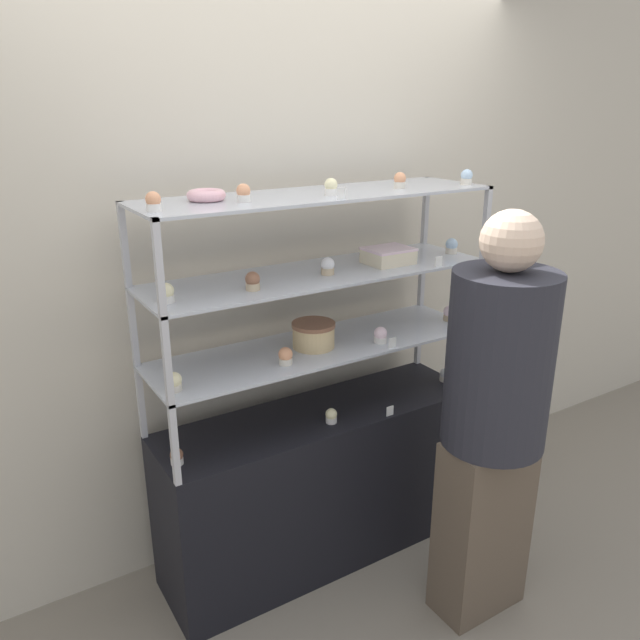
# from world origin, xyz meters

# --- Properties ---
(ground_plane) EXTENTS (20.00, 20.00, 0.00)m
(ground_plane) POSITION_xyz_m (0.00, 0.00, 0.00)
(ground_plane) COLOR gray
(back_wall) EXTENTS (8.00, 0.05, 2.60)m
(back_wall) POSITION_xyz_m (0.00, 0.35, 1.30)
(back_wall) COLOR beige
(back_wall) RESTS_ON ground_plane
(display_base) EXTENTS (1.46, 0.42, 0.74)m
(display_base) POSITION_xyz_m (0.00, 0.00, 0.37)
(display_base) COLOR black
(display_base) RESTS_ON ground_plane
(display_riser_lower) EXTENTS (1.46, 0.42, 0.32)m
(display_riser_lower) POSITION_xyz_m (0.00, 0.00, 1.04)
(display_riser_lower) COLOR #B7B7BC
(display_riser_lower) RESTS_ON display_base
(display_riser_middle) EXTENTS (1.46, 0.42, 0.32)m
(display_riser_middle) POSITION_xyz_m (0.00, 0.00, 1.35)
(display_riser_middle) COLOR #B7B7BC
(display_riser_middle) RESTS_ON display_riser_lower
(display_riser_upper) EXTENTS (1.46, 0.42, 0.32)m
(display_riser_upper) POSITION_xyz_m (0.00, 0.00, 1.67)
(display_riser_upper) COLOR #B7B7BC
(display_riser_upper) RESTS_ON display_riser_middle
(layer_cake_centerpiece) EXTENTS (0.18, 0.18, 0.11)m
(layer_cake_centerpiece) POSITION_xyz_m (-0.04, -0.01, 1.11)
(layer_cake_centerpiece) COLOR #DBBC84
(layer_cake_centerpiece) RESTS_ON display_riser_lower
(sheet_cake_frosted) EXTENTS (0.19, 0.16, 0.07)m
(sheet_cake_frosted) POSITION_xyz_m (0.32, -0.03, 1.41)
(sheet_cake_frosted) COLOR beige
(sheet_cake_frosted) RESTS_ON display_riser_middle
(cupcake_0) EXTENTS (0.05, 0.05, 0.06)m
(cupcake_0) POSITION_xyz_m (-0.68, -0.07, 0.77)
(cupcake_0) COLOR white
(cupcake_0) RESTS_ON display_base
(cupcake_1) EXTENTS (0.05, 0.05, 0.06)m
(cupcake_1) POSITION_xyz_m (-0.01, -0.11, 0.77)
(cupcake_1) COLOR white
(cupcake_1) RESTS_ON display_base
(cupcake_2) EXTENTS (0.05, 0.05, 0.06)m
(cupcake_2) POSITION_xyz_m (0.69, -0.05, 0.77)
(cupcake_2) COLOR beige
(cupcake_2) RESTS_ON display_base
(price_tag_0) EXTENTS (0.04, 0.00, 0.04)m
(price_tag_0) POSITION_xyz_m (0.24, -0.19, 0.76)
(price_tag_0) COLOR white
(price_tag_0) RESTS_ON display_base
(cupcake_3) EXTENTS (0.06, 0.06, 0.07)m
(cupcake_3) POSITION_xyz_m (-0.67, -0.10, 1.09)
(cupcake_3) COLOR beige
(cupcake_3) RESTS_ON display_riser_lower
(cupcake_4) EXTENTS (0.06, 0.06, 0.07)m
(cupcake_4) POSITION_xyz_m (-0.22, -0.10, 1.09)
(cupcake_4) COLOR beige
(cupcake_4) RESTS_ON display_riser_lower
(cupcake_5) EXTENTS (0.06, 0.06, 0.07)m
(cupcake_5) POSITION_xyz_m (0.23, -0.11, 1.09)
(cupcake_5) COLOR white
(cupcake_5) RESTS_ON display_riser_lower
(cupcake_6) EXTENTS (0.06, 0.06, 0.07)m
(cupcake_6) POSITION_xyz_m (0.68, -0.05, 1.09)
(cupcake_6) COLOR #CCB28C
(cupcake_6) RESTS_ON display_riser_lower
(price_tag_1) EXTENTS (0.04, 0.00, 0.04)m
(price_tag_1) POSITION_xyz_m (0.24, -0.19, 1.08)
(price_tag_1) COLOR white
(price_tag_1) RESTS_ON display_riser_lower
(cupcake_7) EXTENTS (0.05, 0.05, 0.07)m
(cupcake_7) POSITION_xyz_m (-0.66, -0.07, 1.41)
(cupcake_7) COLOR white
(cupcake_7) RESTS_ON display_riser_middle
(cupcake_8) EXTENTS (0.05, 0.05, 0.07)m
(cupcake_8) POSITION_xyz_m (-0.34, -0.09, 1.41)
(cupcake_8) COLOR #CCB28C
(cupcake_8) RESTS_ON display_riser_middle
(cupcake_9) EXTENTS (0.05, 0.05, 0.07)m
(cupcake_9) POSITION_xyz_m (0.01, -0.05, 1.41)
(cupcake_9) COLOR #CCB28C
(cupcake_9) RESTS_ON display_riser_middle
(cupcake_10) EXTENTS (0.05, 0.05, 0.07)m
(cupcake_10) POSITION_xyz_m (0.68, -0.03, 1.41)
(cupcake_10) COLOR beige
(cupcake_10) RESTS_ON display_riser_middle
(price_tag_2) EXTENTS (0.04, 0.00, 0.04)m
(price_tag_2) POSITION_xyz_m (0.47, -0.19, 1.40)
(price_tag_2) COLOR white
(price_tag_2) RESTS_ON display_riser_middle
(cupcake_11) EXTENTS (0.05, 0.05, 0.07)m
(cupcake_11) POSITION_xyz_m (-0.69, -0.09, 1.72)
(cupcake_11) COLOR white
(cupcake_11) RESTS_ON display_riser_upper
(cupcake_12) EXTENTS (0.05, 0.05, 0.07)m
(cupcake_12) POSITION_xyz_m (-0.35, -0.06, 1.72)
(cupcake_12) COLOR white
(cupcake_12) RESTS_ON display_riser_upper
(cupcake_13) EXTENTS (0.05, 0.05, 0.07)m
(cupcake_13) POSITION_xyz_m (0.00, -0.08, 1.72)
(cupcake_13) COLOR white
(cupcake_13) RESTS_ON display_riser_upper
(cupcake_14) EXTENTS (0.05, 0.05, 0.07)m
(cupcake_14) POSITION_xyz_m (0.35, -0.05, 1.72)
(cupcake_14) COLOR beige
(cupcake_14) RESTS_ON display_riser_upper
(cupcake_15) EXTENTS (0.05, 0.05, 0.07)m
(cupcake_15) POSITION_xyz_m (0.67, -0.11, 1.72)
(cupcake_15) COLOR beige
(cupcake_15) RESTS_ON display_riser_upper
(price_tag_3) EXTENTS (0.04, 0.00, 0.04)m
(price_tag_3) POSITION_xyz_m (-0.03, -0.19, 1.71)
(price_tag_3) COLOR white
(price_tag_3) RESTS_ON display_riser_upper
(donut_glazed) EXTENTS (0.14, 0.14, 0.04)m
(donut_glazed) POSITION_xyz_m (-0.45, 0.05, 1.71)
(donut_glazed) COLOR #EFB2BC
(donut_glazed) RESTS_ON display_riser_upper
(customer_figure) EXTENTS (0.39, 0.39, 1.68)m
(customer_figure) POSITION_xyz_m (0.39, -0.63, 0.90)
(customer_figure) COLOR brown
(customer_figure) RESTS_ON ground_plane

